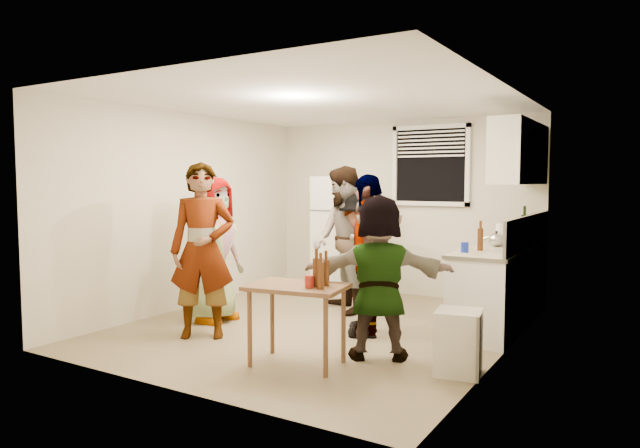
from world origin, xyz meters
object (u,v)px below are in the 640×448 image
Objects in this scene: beer_bottle_counter at (480,251)px; trash_bin at (458,345)px; guest_orange at (378,358)px; kettle at (496,246)px; guest_back_left at (343,312)px; guest_stripe at (204,337)px; serving_table at (297,364)px; guest_grey at (214,321)px; blue_cup at (465,252)px; red_cup at (309,288)px; beer_bottle_table at (316,287)px; wine_bottle at (524,239)px; guest_back_right at (361,315)px; guest_black at (368,334)px; refrigerator at (343,235)px.

beer_bottle_counter is 0.43× the size of trash_bin.
kettle is at bearing -135.51° from guest_orange.
guest_stripe is at bearing -70.56° from guest_back_left.
guest_grey is at bearing 154.16° from serving_table.
guest_orange is at bearing -113.76° from blue_cup.
guest_back_left is at bearing 111.08° from red_cup.
beer_bottle_table reaches higher than serving_table.
guest_back_right is at bearing -140.87° from wine_bottle.
guest_back_left is (-0.79, 2.04, -0.72)m from red_cup.
blue_cup reaches higher than red_cup.
guest_back_left is at bearing -77.60° from guest_orange.
guest_black is 0.82m from guest_orange.
beer_bottle_counter is (-0.15, -1.46, 0.00)m from wine_bottle.
guest_back_left is (-1.73, 0.13, -0.90)m from beer_bottle_counter.
beer_bottle_table is at bearing -19.47° from guest_black.
kettle is 0.91× the size of beer_bottle_table.
beer_bottle_table is (-0.96, -2.31, -0.18)m from kettle.
trash_bin reaches higher than guest_stripe.
red_cup is (-1.15, -0.55, 0.47)m from trash_bin.
kettle is 3.36m from guest_grey.
refrigerator is 3.41m from beer_bottle_table.
guest_back_right is (0.87, -1.11, -0.85)m from refrigerator.
guest_black is (-1.22, 0.74, -0.25)m from trash_bin.
wine_bottle reaches higher than kettle.
guest_back_left is at bearing -60.97° from refrigerator.
beer_bottle_table is (1.44, -3.09, -0.13)m from refrigerator.
kettle is at bearing -17.97° from refrigerator.
red_cup is at bearing -18.58° from serving_table.
guest_grey is 1.13× the size of guest_back_right.
guest_grey is 1.11× the size of guest_orange.
guest_back_right is at bearing -149.10° from kettle.
blue_cup is (-0.14, -0.72, 0.00)m from kettle.
wine_bottle is at bearing 69.27° from serving_table.
red_cup is at bearing -116.52° from guest_grey.
guest_stripe is 1.91m from guest_orange.
serving_table is at bearing -159.27° from trash_bin.
kettle is at bearing -63.69° from guest_grey.
guest_orange is at bearing -55.10° from refrigerator.
blue_cup reaches higher than serving_table.
beer_bottle_table is at bearing -42.53° from guest_stripe.
guest_stripe is at bearing -174.70° from trash_bin.
wine_bottle is 0.57× the size of trash_bin.
serving_table is 0.51× the size of guest_grey.
guest_black is at bearing 0.43° from guest_stripe.
beer_bottle_counter is 0.26m from blue_cup.
kettle is at bearing 111.73° from guest_black.
kettle is 1.95m from trash_bin.
serving_table is (-1.10, -1.85, -0.90)m from beer_bottle_counter.
wine_bottle is 1.26× the size of beer_bottle_table.
refrigerator is at bearing -179.51° from kettle.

